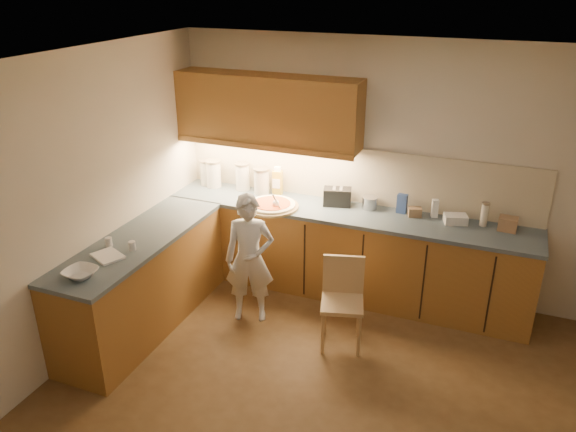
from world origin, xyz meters
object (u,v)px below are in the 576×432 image
object	(u,v)px
child	(250,259)
oil_jug	(278,182)
pizza_on_board	(272,205)
wooden_chair	(343,295)
toaster	(337,197)

from	to	relation	value
child	oil_jug	size ratio (longest dim) A/B	4.14
pizza_on_board	oil_jug	bearing A→B (deg)	103.78
pizza_on_board	oil_jug	xyz separation A→B (m)	(-0.09, 0.37, 0.12)
wooden_chair	toaster	distance (m)	1.18
wooden_chair	oil_jug	distance (m)	1.60
wooden_chair	toaster	bearing A→B (deg)	95.36
pizza_on_board	toaster	world-z (taller)	pizza_on_board
pizza_on_board	wooden_chair	distance (m)	1.27
wooden_chair	oil_jug	bearing A→B (deg)	120.20
child	toaster	bearing A→B (deg)	39.57
toaster	wooden_chair	bearing A→B (deg)	-83.54
pizza_on_board	wooden_chair	world-z (taller)	pizza_on_board
pizza_on_board	child	size ratio (longest dim) A/B	0.43
wooden_chair	oil_jug	world-z (taller)	oil_jug
wooden_chair	oil_jug	xyz separation A→B (m)	(-1.07, 1.04, 0.58)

